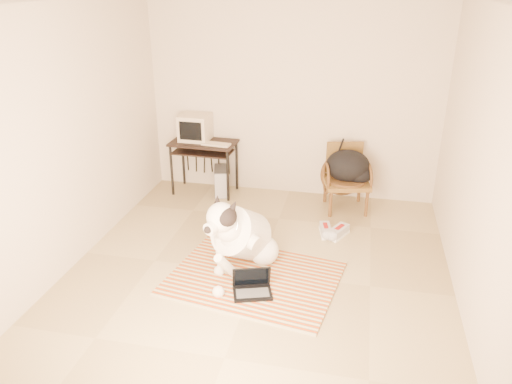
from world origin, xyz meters
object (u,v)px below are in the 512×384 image
(laptop, at_px, (252,286))
(crt_monitor, at_px, (195,127))
(rattan_chair, at_px, (346,177))
(dog, at_px, (241,236))
(computer_desk, at_px, (203,149))
(backpack, at_px, (350,167))
(pc_tower, at_px, (221,181))

(laptop, bearing_deg, crt_monitor, 119.41)
(rattan_chair, bearing_deg, dog, -119.30)
(computer_desk, xyz_separation_m, rattan_chair, (2.01, -0.09, -0.22))
(crt_monitor, relative_size, rattan_chair, 0.48)
(dog, distance_m, computer_desk, 2.15)
(dog, distance_m, rattan_chair, 2.05)
(crt_monitor, relative_size, backpack, 0.67)
(laptop, bearing_deg, rattan_chair, 70.71)
(dog, relative_size, computer_desk, 1.40)
(laptop, height_order, crt_monitor, crt_monitor)
(laptop, height_order, rattan_chair, rattan_chair)
(dog, bearing_deg, crt_monitor, 120.25)
(laptop, distance_m, computer_desk, 2.69)
(laptop, relative_size, crt_monitor, 1.07)
(dog, bearing_deg, laptop, -64.39)
(computer_desk, height_order, crt_monitor, crt_monitor)
(dog, height_order, laptop, dog)
(dog, bearing_deg, pc_tower, 112.19)
(backpack, bearing_deg, dog, -120.66)
(rattan_chair, relative_size, backpack, 1.39)
(computer_desk, xyz_separation_m, crt_monitor, (-0.14, 0.09, 0.29))
(computer_desk, distance_m, pc_tower, 0.52)
(pc_tower, bearing_deg, crt_monitor, 167.23)
(dog, height_order, rattan_chair, dog)
(rattan_chair, bearing_deg, pc_tower, 176.98)
(computer_desk, bearing_deg, crt_monitor, 148.13)
(crt_monitor, distance_m, backpack, 2.22)
(pc_tower, distance_m, backpack, 1.85)
(dog, height_order, backpack, dog)
(computer_desk, relative_size, crt_monitor, 2.26)
(crt_monitor, bearing_deg, computer_desk, -31.87)
(dog, bearing_deg, computer_desk, 118.20)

